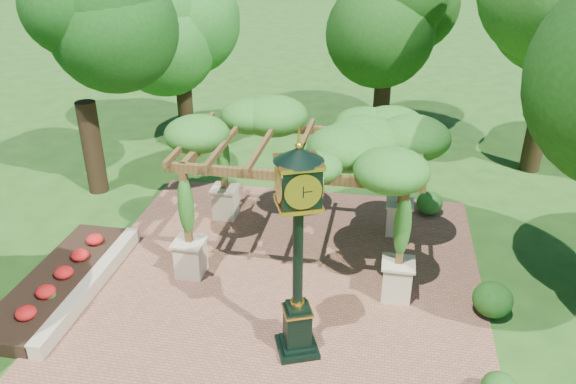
# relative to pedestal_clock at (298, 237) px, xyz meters

# --- Properties ---
(ground) EXTENTS (120.00, 120.00, 0.00)m
(ground) POSITION_rel_pedestal_clock_xyz_m (-0.77, 0.70, -2.86)
(ground) COLOR #1E4714
(ground) RESTS_ON ground
(brick_plaza) EXTENTS (10.00, 12.00, 0.04)m
(brick_plaza) POSITION_rel_pedestal_clock_xyz_m (-0.77, 1.70, -2.84)
(brick_plaza) COLOR brown
(brick_plaza) RESTS_ON ground
(border_wall) EXTENTS (0.35, 5.00, 0.40)m
(border_wall) POSITION_rel_pedestal_clock_xyz_m (-5.37, 1.20, -2.66)
(border_wall) COLOR #C6B793
(border_wall) RESTS_ON ground
(flower_bed) EXTENTS (1.50, 5.00, 0.36)m
(flower_bed) POSITION_rel_pedestal_clock_xyz_m (-6.27, 1.20, -2.68)
(flower_bed) COLOR red
(flower_bed) RESTS_ON ground
(pedestal_clock) EXTENTS (1.22, 1.22, 4.78)m
(pedestal_clock) POSITION_rel_pedestal_clock_xyz_m (0.00, 0.00, 0.00)
(pedestal_clock) COLOR black
(pedestal_clock) RESTS_ON brick_plaza
(pergola) EXTENTS (6.11, 3.88, 3.82)m
(pergola) POSITION_rel_pedestal_clock_xyz_m (-0.53, 3.87, 0.28)
(pergola) COLOR beige
(pergola) RESTS_ON brick_plaza
(sundial) EXTENTS (0.77, 0.77, 1.05)m
(sundial) POSITION_rel_pedestal_clock_xyz_m (-1.03, 10.59, -2.40)
(sundial) COLOR #9A9A92
(sundial) RESTS_ON ground
(shrub_mid) EXTENTS (1.17, 1.17, 0.83)m
(shrub_mid) POSITION_rel_pedestal_clock_xyz_m (4.26, 1.99, -2.41)
(shrub_mid) COLOR #1C4B15
(shrub_mid) RESTS_ON brick_plaza
(shrub_back) EXTENTS (0.90, 0.90, 0.72)m
(shrub_back) POSITION_rel_pedestal_clock_xyz_m (3.05, 6.78, -2.46)
(shrub_back) COLOR #28691E
(shrub_back) RESTS_ON brick_plaza
(tree_west_near) EXTENTS (3.58, 3.58, 8.06)m
(tree_west_near) POSITION_rel_pedestal_clock_xyz_m (-7.91, 6.53, 2.65)
(tree_west_near) COLOR black
(tree_west_near) RESTS_ON ground
(tree_west_far) EXTENTS (3.80, 3.80, 7.18)m
(tree_west_far) POSITION_rel_pedestal_clock_xyz_m (-6.43, 11.37, 2.06)
(tree_west_far) COLOR black
(tree_west_far) RESTS_ON ground
(tree_north) EXTENTS (3.94, 3.94, 7.64)m
(tree_north) POSITION_rel_pedestal_clock_xyz_m (1.30, 14.25, 2.37)
(tree_north) COLOR #311D13
(tree_north) RESTS_ON ground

